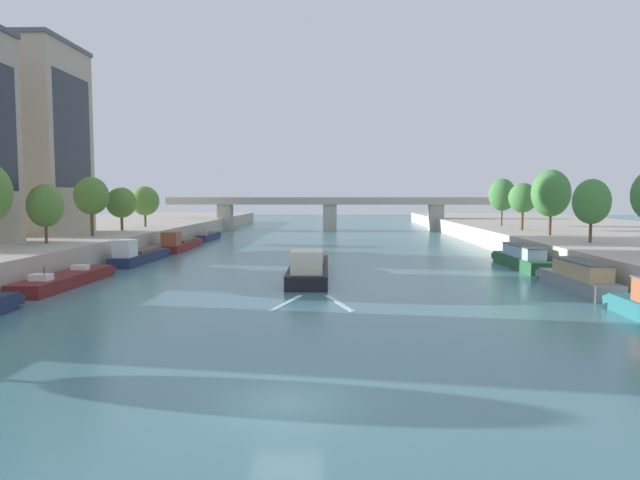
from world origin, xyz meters
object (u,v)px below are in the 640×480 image
(tree_left_nearest, at_px, (91,196))
(barge_midriver, at_px, (309,268))
(tree_left_far, at_px, (121,203))
(tree_right_end_of_row, at_px, (523,198))
(moored_boat_left_second, at_px, (66,279))
(moored_boat_left_far, at_px, (139,255))
(tree_right_second, at_px, (551,193))
(moored_boat_left_lone, at_px, (180,244))
(moored_boat_right_downstream, at_px, (521,258))
(tree_left_end_of_row, at_px, (145,201))
(moored_boat_right_second, at_px, (578,278))
(bridge_far, at_px, (330,209))
(tree_right_distant, at_px, (592,202))
(tree_left_third, at_px, (45,206))
(moored_boat_left_gap_after, at_px, (208,237))
(tree_right_far, at_px, (502,195))

(tree_left_nearest, bearing_deg, barge_midriver, -30.88)
(tree_left_far, bearing_deg, tree_right_end_of_row, 3.08)
(moored_boat_left_second, bearing_deg, moored_boat_left_far, 88.80)
(tree_right_second, distance_m, tree_right_end_of_row, 10.37)
(moored_boat_left_second, distance_m, tree_right_second, 53.56)
(moored_boat_left_second, relative_size, moored_boat_left_far, 1.02)
(barge_midriver, distance_m, tree_left_nearest, 31.23)
(moored_boat_left_lone, xyz_separation_m, tree_left_nearest, (-7.49, -10.27, 6.46))
(moored_boat_right_downstream, xyz_separation_m, tree_left_end_of_row, (-47.85, 28.28, 5.48))
(moored_boat_right_second, bearing_deg, moored_boat_left_second, 178.45)
(moored_boat_right_second, bearing_deg, bridge_far, 104.95)
(moored_boat_right_second, height_order, tree_right_distant, tree_right_distant)
(tree_left_far, bearing_deg, tree_right_distant, -18.03)
(barge_midriver, relative_size, tree_left_third, 2.92)
(moored_boat_left_gap_after, height_order, bridge_far, bridge_far)
(tree_left_end_of_row, xyz_separation_m, bridge_far, (27.65, 33.65, -1.98))
(moored_boat_right_downstream, xyz_separation_m, tree_right_second, (6.92, 11.41, 6.57))
(barge_midriver, xyz_separation_m, tree_right_distant, (28.17, 8.48, 5.80))
(moored_boat_right_downstream, height_order, tree_left_nearest, tree_left_nearest)
(bridge_far, bearing_deg, tree_left_third, -113.05)
(moored_boat_left_gap_after, distance_m, tree_left_nearest, 29.05)
(moored_boat_left_second, bearing_deg, tree_right_far, 43.70)
(tree_left_third, bearing_deg, tree_right_second, 13.93)
(tree_right_end_of_row, bearing_deg, tree_left_third, -156.32)
(tree_left_end_of_row, distance_m, bridge_far, 43.60)
(moored_boat_right_second, distance_m, tree_left_far, 58.08)
(tree_right_far, bearing_deg, moored_boat_left_gap_after, 177.08)
(tree_left_nearest, xyz_separation_m, tree_right_far, (54.55, 24.89, 0.15))
(tree_right_second, bearing_deg, moored_boat_right_downstream, -121.23)
(moored_boat_left_lone, relative_size, tree_left_third, 2.59)
(moored_boat_left_far, height_order, moored_boat_right_second, moored_boat_left_far)
(tree_left_far, bearing_deg, moored_boat_left_gap_after, 64.58)
(moored_boat_left_gap_after, bearing_deg, tree_left_far, -115.42)
(bridge_far, bearing_deg, tree_right_far, -46.42)
(tree_left_third, relative_size, tree_right_far, 0.79)
(moored_boat_left_far, bearing_deg, tree_left_end_of_row, 107.26)
(moored_boat_left_gap_after, relative_size, moored_boat_right_second, 1.08)
(tree_left_nearest, height_order, tree_right_second, tree_right_second)
(moored_boat_left_lone, bearing_deg, moored_boat_right_second, -38.92)
(moored_boat_right_second, distance_m, tree_right_second, 26.86)
(moored_boat_right_downstream, bearing_deg, bridge_far, 108.07)
(moored_boat_left_second, relative_size, tree_left_end_of_row, 2.19)
(tree_left_nearest, bearing_deg, moored_boat_left_second, -71.82)
(barge_midriver, height_order, tree_left_end_of_row, tree_left_end_of_row)
(tree_left_far, height_order, tree_right_end_of_row, tree_right_end_of_row)
(moored_boat_left_far, distance_m, moored_boat_right_downstream, 40.25)
(moored_boat_left_lone, bearing_deg, tree_left_end_of_row, 129.34)
(moored_boat_left_lone, bearing_deg, tree_right_second, -8.52)
(tree_left_far, bearing_deg, tree_left_end_of_row, 90.08)
(moored_boat_left_far, bearing_deg, moored_boat_right_second, -23.03)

